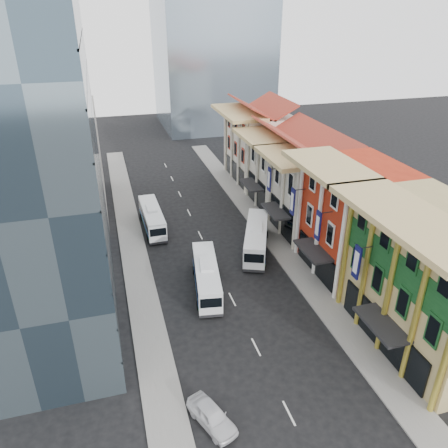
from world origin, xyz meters
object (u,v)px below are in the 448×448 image
object	(u,v)px
office_tower	(21,156)
bus_right	(256,238)
shophouse_tan	(434,282)
bus_left_far	(152,218)
sedan_left	(212,416)
bus_left_near	(206,276)

from	to	relation	value
office_tower	bus_right	xyz separation A→B (m)	(22.50, 4.55, -13.32)
shophouse_tan	bus_left_far	distance (m)	34.06
bus_right	sedan_left	bearing A→B (deg)	-94.39
office_tower	bus_right	distance (m)	26.54
bus_left_far	bus_right	world-z (taller)	bus_right
bus_left_near	sedan_left	distance (m)	16.14
bus_left_near	bus_left_far	xyz separation A→B (m)	(-3.50, 15.15, -0.02)
bus_left_far	sedan_left	xyz separation A→B (m)	(0.00, -30.89, -0.82)
office_tower	sedan_left	xyz separation A→B (m)	(11.50, -17.32, -14.27)
bus_right	bus_left_near	bearing A→B (deg)	-118.45
office_tower	bus_right	size ratio (longest dim) A/B	2.86
office_tower	sedan_left	bearing A→B (deg)	-56.41
shophouse_tan	bus_left_near	xyz separation A→B (m)	(-16.00, 12.42, -4.42)
bus_left_near	bus_left_far	size ratio (longest dim) A/B	1.02
bus_left_near	sedan_left	bearing A→B (deg)	-93.72
bus_left_far	shophouse_tan	bearing A→B (deg)	-55.91
shophouse_tan	sedan_left	size ratio (longest dim) A/B	3.24
bus_left_near	shophouse_tan	bearing A→B (deg)	-29.00
office_tower	bus_left_near	bearing A→B (deg)	-6.01
bus_left_far	bus_right	distance (m)	14.23
bus_right	sedan_left	world-z (taller)	bus_right
shophouse_tan	bus_right	world-z (taller)	shophouse_tan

